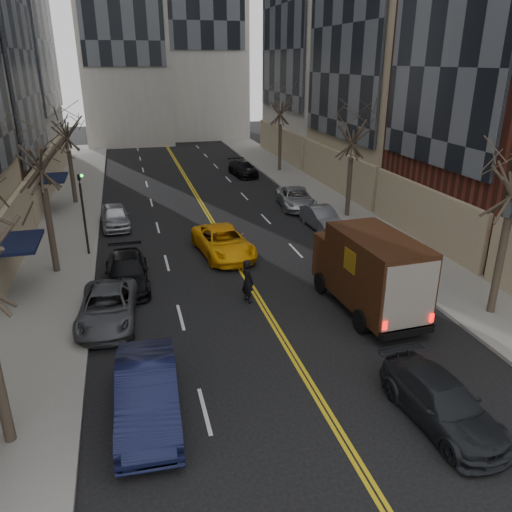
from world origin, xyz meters
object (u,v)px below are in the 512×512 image
(ups_truck, at_px, (369,272))
(pedestrian, at_px, (248,281))
(taxi, at_px, (223,242))
(observer_sedan, at_px, (442,402))

(ups_truck, bearing_deg, pedestrian, 154.50)
(taxi, bearing_deg, pedestrian, -97.28)
(observer_sedan, bearing_deg, taxi, 99.38)
(ups_truck, relative_size, observer_sedan, 1.36)
(ups_truck, relative_size, pedestrian, 3.24)
(ups_truck, bearing_deg, observer_sedan, -101.67)
(observer_sedan, bearing_deg, pedestrian, 107.71)
(ups_truck, distance_m, pedestrian, 5.05)
(ups_truck, xyz_separation_m, observer_sedan, (-1.10, -6.91, -1.05))
(pedestrian, bearing_deg, taxi, -21.73)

